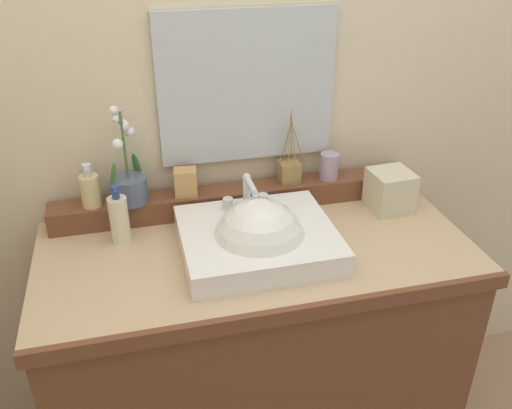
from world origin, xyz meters
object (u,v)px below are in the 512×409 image
potted_plant (128,181)px  soap_dispenser (90,189)px  tissue_box (390,190)px  lotion_bottle (119,219)px  trinket_box (186,182)px  sink_basin (257,243)px  reed_diffuser (289,171)px  tumbler_cup (329,166)px

potted_plant → soap_dispenser: potted_plant is taller
potted_plant → tissue_box: size_ratio=2.32×
lotion_bottle → tissue_box: bearing=-0.3°
soap_dispenser → trinket_box: size_ratio=1.57×
soap_dispenser → sink_basin: bearing=-29.9°
soap_dispenser → lotion_bottle: 0.14m
reed_diffuser → soap_dispenser: bearing=-178.4°
sink_basin → trinket_box: (-0.17, 0.26, 0.09)m
soap_dispenser → tissue_box: 0.95m
tumbler_cup → tissue_box: size_ratio=0.68×
potted_plant → tumbler_cup: potted_plant is taller
reed_diffuser → tissue_box: bearing=-23.1°
trinket_box → tissue_box: bearing=-3.1°
potted_plant → reed_diffuser: size_ratio=1.23×
tissue_box → tumbler_cup: bearing=145.5°
soap_dispenser → tumbler_cup: bearing=0.3°
sink_basin → potted_plant: 0.45m
soap_dispenser → tissue_box: size_ratio=1.05×
tumbler_cup → sink_basin: bearing=-139.7°
tumbler_cup → tissue_box: tumbler_cup is taller
potted_plant → reed_diffuser: bearing=1.8°
tumbler_cup → tissue_box: bearing=-34.5°
tumbler_cup → lotion_bottle: (-0.69, -0.11, -0.04)m
tumbler_cup → reed_diffuser: 0.14m
reed_diffuser → lotion_bottle: bearing=-167.3°
tumbler_cup → potted_plant: bearing=-179.8°
potted_plant → lotion_bottle: bearing=-109.4°
lotion_bottle → tumbler_cup: bearing=9.2°
potted_plant → trinket_box: bearing=-0.2°
trinket_box → soap_dispenser: bearing=-172.9°
reed_diffuser → lotion_bottle: 0.57m
tissue_box → reed_diffuser: bearing=156.9°
potted_plant → reed_diffuser: potted_plant is taller
sink_basin → tumbler_cup: size_ratio=4.91×
sink_basin → lotion_bottle: 0.41m
potted_plant → soap_dispenser: size_ratio=2.21×
sink_basin → tissue_box: sink_basin is taller
sink_basin → reed_diffuser: size_ratio=1.77×
sink_basin → trinket_box: sink_basin is taller
reed_diffuser → tissue_box: reed_diffuser is taller
soap_dispenser → reed_diffuser: (0.64, 0.02, -0.02)m
reed_diffuser → tissue_box: 0.34m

